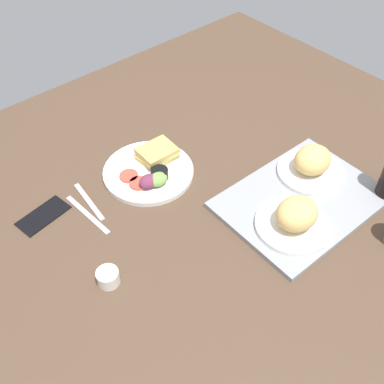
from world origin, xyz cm
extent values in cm
cube|color=#4C3828|center=(0.00, 0.00, -1.50)|extent=(190.00, 150.00, 3.00)
cube|color=gray|center=(-21.39, 23.77, 0.80)|extent=(45.76, 34.04, 1.60)
cylinder|color=white|center=(-31.39, 18.77, 2.30)|extent=(19.97, 19.97, 1.40)
ellipsoid|color=#DBB266|center=(-31.43, 18.44, 6.98)|extent=(11.68, 10.09, 7.97)
cylinder|color=white|center=(-11.39, 28.77, 2.30)|extent=(20.34, 20.34, 1.40)
ellipsoid|color=#DBB266|center=(-11.57, 29.13, 7.07)|extent=(11.94, 10.31, 8.14)
cylinder|color=white|center=(4.42, -14.44, 0.80)|extent=(27.45, 27.45, 1.60)
cube|color=tan|center=(-1.07, -16.91, 2.30)|extent=(11.47, 9.58, 1.40)
cube|color=#B2C66B|center=(-1.07, -16.91, 3.50)|extent=(11.72, 9.90, 1.00)
cube|color=tan|center=(-1.07, -16.91, 4.70)|extent=(11.40, 9.50, 1.40)
cylinder|color=#D14738|center=(10.59, -15.81, 2.00)|extent=(5.60, 5.60, 0.80)
cylinder|color=#D14738|center=(10.18, -11.42, 2.00)|extent=(5.60, 5.60, 0.80)
cylinder|color=black|center=(3.73, -9.64, 3.10)|extent=(5.20, 5.20, 3.00)
cylinder|color=#EFEACC|center=(3.73, -9.64, 4.20)|extent=(4.26, 4.26, 0.60)
ellipsoid|color=#729E4C|center=(5.79, -7.85, 3.40)|extent=(6.00, 4.80, 3.60)
ellipsoid|color=#6B2D47|center=(8.26, -8.95, 3.40)|extent=(6.00, 4.80, 3.60)
cylinder|color=silver|center=(35.24, 9.95, 2.00)|extent=(5.60, 5.60, 4.00)
cube|color=#B7B7BC|center=(24.42, -16.44, 0.25)|extent=(3.11, 17.05, 0.50)
cube|color=#B7B7BC|center=(27.42, -12.44, 0.25)|extent=(2.70, 19.05, 0.50)
cube|color=black|center=(37.02, -20.12, 0.40)|extent=(15.36, 9.39, 0.80)
camera|label=1|loc=(61.43, 71.38, 97.72)|focal=43.32mm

